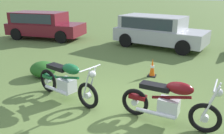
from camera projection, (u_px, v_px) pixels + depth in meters
ground_plane at (112, 110)px, 5.29m from camera, size 120.00×120.00×0.00m
motorcycle_green at (67, 81)px, 5.65m from camera, size 1.97×0.98×1.02m
motorcycle_maroon at (169, 102)px, 4.63m from camera, size 2.00×0.66×1.02m
car_burgundy at (43, 23)px, 12.75m from camera, size 4.10×1.93×1.43m
car_silver at (157, 29)px, 10.92m from camera, size 4.41×2.76×1.43m
traffic_cone at (152, 68)px, 7.28m from camera, size 0.25×0.25×0.58m
shrub_low at (43, 69)px, 7.25m from camera, size 0.80×0.74×0.48m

